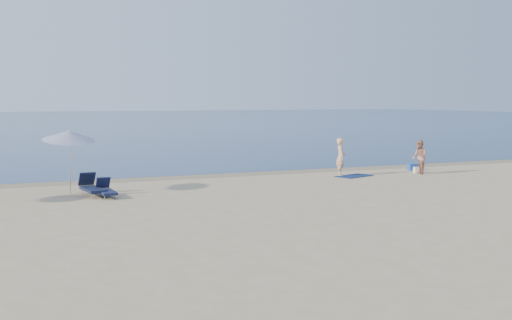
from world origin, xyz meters
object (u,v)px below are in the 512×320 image
(blue_cooler, at_px, (413,167))
(person_right, at_px, (419,157))
(person_left, at_px, (341,157))
(umbrella_near, at_px, (69,136))

(blue_cooler, bearing_deg, person_right, -111.35)
(blue_cooler, bearing_deg, person_left, -167.97)
(person_left, bearing_deg, person_right, -79.83)
(person_right, bearing_deg, umbrella_near, -72.58)
(person_left, xyz_separation_m, person_right, (3.80, -0.82, -0.07))
(person_right, xyz_separation_m, umbrella_near, (-15.98, -0.03, 1.37))
(person_right, height_order, umbrella_near, umbrella_near)
(person_right, bearing_deg, blue_cooler, 171.28)
(person_left, distance_m, person_right, 3.89)
(person_left, height_order, person_right, person_left)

